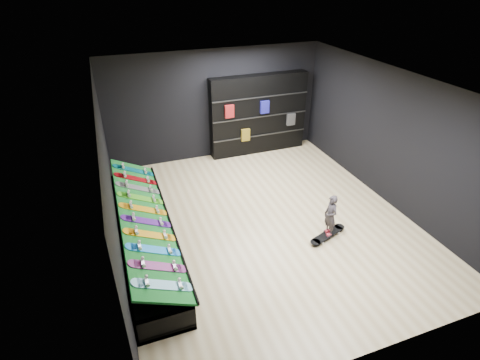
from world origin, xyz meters
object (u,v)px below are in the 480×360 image
object	(u,v)px
display_rack	(145,236)
floor_skateboard	(328,235)
back_shelving	(258,115)
child	(329,223)

from	to	relation	value
display_rack	floor_skateboard	distance (m)	3.66
back_shelving	child	world-z (taller)	back_shelving
child	display_rack	bearing A→B (deg)	-106.36
back_shelving	child	distance (m)	4.39
floor_skateboard	child	size ratio (longest dim) A/B	1.82
display_rack	floor_skateboard	size ratio (longest dim) A/B	4.59
display_rack	back_shelving	xyz separation A→B (m)	(3.76, 3.32, 0.88)
display_rack	back_shelving	size ratio (longest dim) A/B	1.59
back_shelving	floor_skateboard	xyz separation A→B (m)	(-0.23, -4.32, -1.08)
back_shelving	floor_skateboard	bearing A→B (deg)	-93.12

